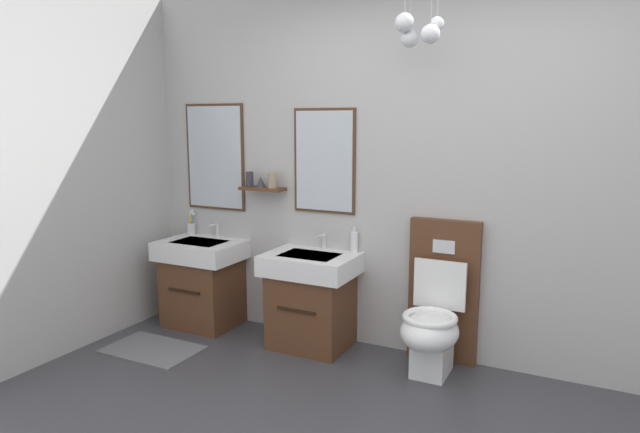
{
  "coord_description": "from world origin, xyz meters",
  "views": [
    {
      "loc": [
        0.96,
        -2.08,
        1.66
      ],
      "look_at": [
        -0.78,
        1.39,
        0.99
      ],
      "focal_mm": 31.25,
      "sensor_mm": 36.0,
      "label": 1
    }
  ],
  "objects_px": {
    "vanity_sink_left": "(203,280)",
    "vanity_sink_right": "(312,297)",
    "toothbrush_cup": "(192,228)",
    "toilet": "(436,316)",
    "soap_dispenser": "(354,242)"
  },
  "relations": [
    {
      "from": "toilet",
      "to": "soap_dispenser",
      "type": "distance_m",
      "value": 0.8
    },
    {
      "from": "soap_dispenser",
      "to": "vanity_sink_right",
      "type": "bearing_deg",
      "value": -143.94
    },
    {
      "from": "toothbrush_cup",
      "to": "vanity_sink_left",
      "type": "bearing_deg",
      "value": -35.72
    },
    {
      "from": "vanity_sink_left",
      "to": "toothbrush_cup",
      "type": "xyz_separation_m",
      "value": [
        -0.25,
        0.18,
        0.38
      ]
    },
    {
      "from": "vanity_sink_right",
      "to": "toothbrush_cup",
      "type": "bearing_deg",
      "value": 171.86
    },
    {
      "from": "vanity_sink_right",
      "to": "soap_dispenser",
      "type": "distance_m",
      "value": 0.52
    },
    {
      "from": "vanity_sink_right",
      "to": "toilet",
      "type": "distance_m",
      "value": 0.93
    },
    {
      "from": "toilet",
      "to": "soap_dispenser",
      "type": "xyz_separation_m",
      "value": [
        -0.67,
        0.17,
        0.41
      ]
    },
    {
      "from": "vanity_sink_left",
      "to": "toothbrush_cup",
      "type": "distance_m",
      "value": 0.49
    },
    {
      "from": "vanity_sink_left",
      "to": "toothbrush_cup",
      "type": "height_order",
      "value": "toothbrush_cup"
    },
    {
      "from": "vanity_sink_right",
      "to": "soap_dispenser",
      "type": "xyz_separation_m",
      "value": [
        0.26,
        0.19,
        0.41
      ]
    },
    {
      "from": "toilet",
      "to": "soap_dispenser",
      "type": "bearing_deg",
      "value": 165.72
    },
    {
      "from": "vanity_sink_left",
      "to": "vanity_sink_right",
      "type": "height_order",
      "value": "same"
    },
    {
      "from": "vanity_sink_left",
      "to": "toilet",
      "type": "distance_m",
      "value": 1.93
    },
    {
      "from": "toilet",
      "to": "toothbrush_cup",
      "type": "bearing_deg",
      "value": 175.77
    }
  ]
}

